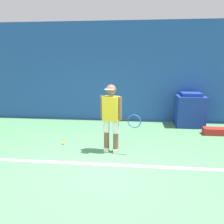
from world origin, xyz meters
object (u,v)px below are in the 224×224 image
Objects in this scene: tennis_ball at (63,143)px; covered_chair at (190,110)px; tennis_player at (112,116)px; equipment_bag at (220,131)px.

tennis_ball is 0.07× the size of covered_chair.
tennis_ball is at bearing -150.42° from covered_chair.
covered_chair is (3.38, 1.92, 0.46)m from tennis_ball.
tennis_player reaches higher than tennis_ball.
tennis_player reaches higher than covered_chair.
equipment_bag reaches higher than tennis_ball.
tennis_player is 1.44× the size of covered_chair.
covered_chair is at bearing 29.58° from tennis_ball.
tennis_ball is (-1.20, 0.27, -0.78)m from tennis_player.
equipment_bag is at bearing -50.80° from covered_chair.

